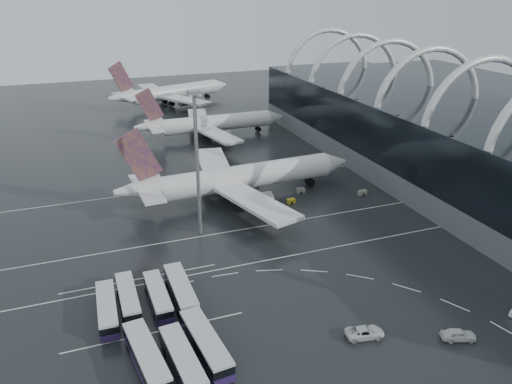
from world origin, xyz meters
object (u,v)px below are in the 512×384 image
object	(u,v)px
airliner_main	(236,179)
floodlight_mast	(197,147)
van_curve_a	(365,332)
gse_cart_belly_b	(300,190)
van_curve_b	(458,335)
airliner_gate_b	(210,124)
gse_cart_belly_e	(254,183)
bus_row_far_b	(183,361)
bus_row_near_c	(158,296)
airliner_gate_c	(170,93)
bus_row_near_d	(181,291)
gse_cart_belly_a	(291,201)
gse_cart_belly_c	(281,212)
bus_row_near_a	(107,309)
bus_row_near_b	(128,298)
bus_row_far_a	(147,358)
gse_cart_belly_d	(363,193)
bus_row_far_c	(206,344)

from	to	relation	value
airliner_main	floodlight_mast	distance (m)	24.30
van_curve_a	gse_cart_belly_b	distance (m)	56.46
van_curve_a	van_curve_b	size ratio (longest dim) A/B	1.15
airliner_gate_b	gse_cart_belly_e	xyz separation A→B (m)	(-1.00, -47.40, -4.04)
bus_row_far_b	bus_row_near_c	bearing A→B (deg)	-3.50
airliner_gate_c	bus_row_near_d	world-z (taller)	airliner_gate_c
gse_cart_belly_a	gse_cart_belly_e	distance (m)	14.61
gse_cart_belly_c	bus_row_near_a	bearing A→B (deg)	-147.77
gse_cart_belly_a	gse_cart_belly_e	bearing A→B (deg)	107.37
floodlight_mast	gse_cart_belly_c	size ratio (longest dim) A/B	13.31
van_curve_a	gse_cart_belly_c	world-z (taller)	van_curve_a
airliner_main	gse_cart_belly_c	size ratio (longest dim) A/B	26.58
van_curve_b	floodlight_mast	xyz separation A→B (m)	(-27.52, 47.33, 18.34)
bus_row_near_b	gse_cart_belly_b	distance (m)	58.47
van_curve_b	gse_cart_belly_c	size ratio (longest dim) A/B	2.25
airliner_gate_b	bus_row_near_c	size ratio (longest dim) A/B	4.25
airliner_gate_b	airliner_gate_c	world-z (taller)	airliner_gate_c
gse_cart_belly_e	airliner_gate_c	bearing A→B (deg)	91.15
airliner_gate_b	bus_row_near_d	size ratio (longest dim) A/B	3.87
airliner_gate_b	bus_row_far_a	bearing A→B (deg)	-110.55
gse_cart_belly_b	airliner_gate_b	bearing A→B (deg)	98.30
bus_row_far_a	gse_cart_belly_d	bearing A→B (deg)	-61.97
bus_row_far_c	bus_row_far_a	bearing A→B (deg)	83.19
bus_row_far_a	van_curve_a	bearing A→B (deg)	-105.56
airliner_gate_c	bus_row_near_a	size ratio (longest dim) A/B	4.42
van_curve_b	gse_cart_belly_e	world-z (taller)	van_curve_b
van_curve_a	floodlight_mast	size ratio (longest dim) A/B	0.19
bus_row_near_b	bus_row_near_d	world-z (taller)	bus_row_near_d
bus_row_far_b	bus_row_near_b	bearing A→B (deg)	11.09
bus_row_far_a	bus_row_far_c	bearing A→B (deg)	-98.39
airliner_gate_b	bus_row_near_c	distance (m)	98.02
bus_row_far_c	gse_cart_belly_b	bearing A→B (deg)	-43.13
bus_row_near_a	gse_cart_belly_d	size ratio (longest dim) A/B	6.06
bus_row_near_c	bus_row_near_d	distance (m)	3.88
airliner_gate_c	bus_row_far_a	xyz separation A→B (m)	(-35.51, -159.59, -3.31)
bus_row_far_a	van_curve_a	distance (m)	32.29
airliner_main	gse_cart_belly_e	size ratio (longest dim) A/B	28.45
airliner_main	van_curve_a	world-z (taller)	airliner_main
bus_row_far_a	bus_row_far_b	bearing A→B (deg)	-124.39
van_curve_b	bus_row_near_d	bearing A→B (deg)	76.20
airliner_main	airliner_gate_c	world-z (taller)	airliner_gate_c
airliner_gate_b	van_curve_a	bearing A→B (deg)	-94.00
airliner_main	bus_row_far_c	bearing A→B (deg)	-116.24
airliner_gate_c	van_curve_a	xyz separation A→B (m)	(-3.58, -164.28, -4.37)
floodlight_mast	airliner_gate_b	bearing A→B (deg)	72.83
bus_row_near_d	bus_row_near_b	bearing A→B (deg)	81.86
gse_cart_belly_b	gse_cart_belly_c	distance (m)	14.10
gse_cart_belly_c	airliner_main	bearing A→B (deg)	118.13
airliner_gate_b	gse_cart_belly_c	world-z (taller)	airliner_gate_b
gse_cart_belly_b	airliner_main	bearing A→B (deg)	172.04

